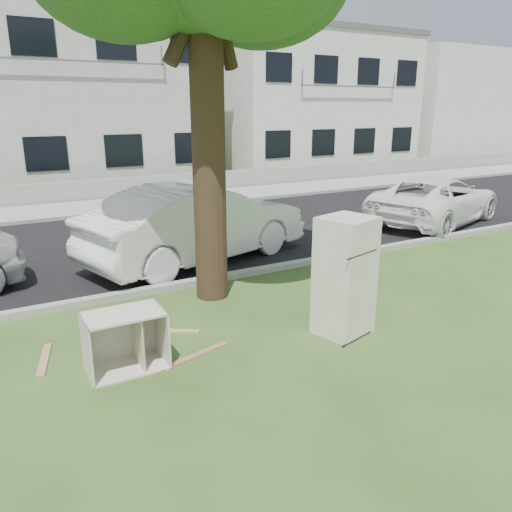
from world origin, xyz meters
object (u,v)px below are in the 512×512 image
cabinet (125,341)px  car_right (436,200)px  fridge (345,276)px  car_center (198,223)px

cabinet → car_right: size_ratio=0.20×
fridge → car_center: fridge is taller
fridge → car_center: 4.34m
cabinet → car_center: 4.67m
fridge → car_right: (6.88, 4.40, -0.20)m
fridge → car_right: bearing=17.5°
cabinet → car_center: size_ratio=0.19×
fridge → cabinet: (-3.04, 0.49, -0.48)m
car_right → cabinet: bearing=94.4°
cabinet → car_right: 10.67m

